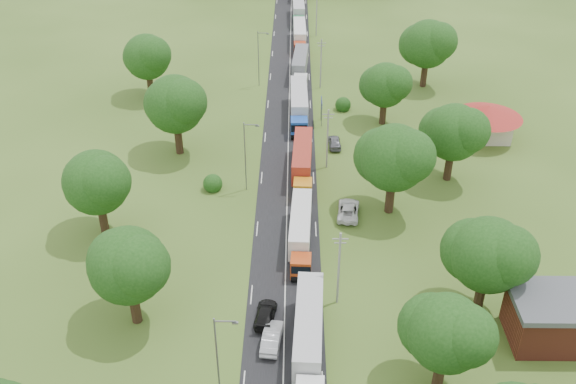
{
  "coord_description": "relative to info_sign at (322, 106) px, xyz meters",
  "views": [
    {
      "loc": [
        0.86,
        -57.67,
        46.35
      ],
      "look_at": [
        0.15,
        9.75,
        3.0
      ],
      "focal_mm": 40.0,
      "sensor_mm": 36.0,
      "label": 1
    }
  ],
  "objects": [
    {
      "name": "tree_10",
      "position": [
        -20.21,
        -44.84,
        4.22
      ],
      "size": [
        8.8,
        8.8,
        11.07
      ],
      "color": "#382616",
      "rests_on": "ground"
    },
    {
      "name": "tree_4",
      "position": [
        7.79,
        -24.83,
        4.85
      ],
      "size": [
        9.6,
        9.6,
        12.05
      ],
      "color": "#382616",
      "rests_on": "ground"
    },
    {
      "name": "lamp_2",
      "position": [
        -10.55,
        15.0,
        2.55
      ],
      "size": [
        2.03,
        0.22,
        10.0
      ],
      "color": "slate",
      "rests_on": "ground"
    },
    {
      "name": "pole_1",
      "position": [
        0.3,
        -42.0,
        1.68
      ],
      "size": [
        1.6,
        0.24,
        9.0
      ],
      "color": "gray",
      "rests_on": "ground"
    },
    {
      "name": "car_verge_near",
      "position": [
        2.56,
        -25.92,
        -2.21
      ],
      "size": [
        3.26,
        5.95,
        1.58
      ],
      "primitive_type": "imported",
      "rotation": [
        0.0,
        0.0,
        3.03
      ],
      "color": "silver",
      "rests_on": "ground"
    },
    {
      "name": "ground",
      "position": [
        -5.2,
        -35.0,
        -3.0
      ],
      "size": [
        260.0,
        260.0,
        0.0
      ],
      "primitive_type": "plane",
      "color": "#39521B",
      "rests_on": "ground"
    },
    {
      "name": "truck_4",
      "position": [
        -3.27,
        19.24,
        -0.91
      ],
      "size": [
        3.19,
        14.28,
        3.94
      ],
      "color": "silver",
      "rests_on": "ground"
    },
    {
      "name": "truck_3",
      "position": [
        -3.56,
        1.94,
        -0.73
      ],
      "size": [
        2.84,
        15.47,
        4.29
      ],
      "color": "#1D4CAF",
      "rests_on": "ground"
    },
    {
      "name": "car_verge_far",
      "position": [
        1.75,
        -7.88,
        -2.25
      ],
      "size": [
        1.96,
        4.48,
        1.5
      ],
      "primitive_type": "imported",
      "rotation": [
        0.0,
        0.0,
        3.18
      ],
      "color": "slate",
      "rests_on": "ground"
    },
    {
      "name": "tree_7",
      "position": [
        18.79,
        15.17,
        4.85
      ],
      "size": [
        9.6,
        9.6,
        12.05
      ],
      "color": "#382616",
      "rests_on": "ground"
    },
    {
      "name": "road",
      "position": [
        -5.2,
        -15.0,
        -3.0
      ],
      "size": [
        8.0,
        200.0,
        0.04
      ],
      "primitive_type": "cube",
      "color": "black",
      "rests_on": "ground"
    },
    {
      "name": "pole_3",
      "position": [
        0.3,
        14.0,
        1.68
      ],
      "size": [
        1.6,
        0.24,
        9.0
      ],
      "color": "gray",
      "rests_on": "ground"
    },
    {
      "name": "tree_12",
      "position": [
        -21.21,
        -9.83,
        4.85
      ],
      "size": [
        9.6,
        9.6,
        12.05
      ],
      "color": "#382616",
      "rests_on": "ground"
    },
    {
      "name": "truck_5",
      "position": [
        -3.29,
        35.94,
        -0.92
      ],
      "size": [
        2.61,
        14.18,
        3.93
      ],
      "color": "#A63519",
      "rests_on": "ground"
    },
    {
      "name": "tree_2",
      "position": [
        8.79,
        -52.86,
        3.59
      ],
      "size": [
        8.0,
        8.0,
        10.1
      ],
      "color": "#382616",
      "rests_on": "ground"
    },
    {
      "name": "truck_1",
      "position": [
        -3.51,
        -32.06,
        -1.0
      ],
      "size": [
        2.85,
        13.63,
        3.77
      ],
      "color": "#B73F14",
      "rests_on": "ground"
    },
    {
      "name": "tree_11",
      "position": [
        -27.21,
        -29.84,
        4.22
      ],
      "size": [
        8.8,
        8.8,
        11.07
      ],
      "color": "#382616",
      "rests_on": "ground"
    },
    {
      "name": "car_lane_mid",
      "position": [
        -6.37,
        -48.0,
        -2.2
      ],
      "size": [
        2.24,
        5.02,
        1.6
      ],
      "primitive_type": "imported",
      "rotation": [
        0.0,
        0.0,
        3.03
      ],
      "color": "#ADAFB6",
      "rests_on": "ground"
    },
    {
      "name": "lamp_1",
      "position": [
        -10.55,
        -20.0,
        2.55
      ],
      "size": [
        2.03,
        0.22,
        10.0
      ],
      "color": "slate",
      "rests_on": "ground"
    },
    {
      "name": "pole_2",
      "position": [
        0.3,
        -14.0,
        1.68
      ],
      "size": [
        1.6,
        0.24,
        9.0
      ],
      "color": "gray",
      "rests_on": "ground"
    },
    {
      "name": "house_cream",
      "position": [
        24.8,
        -5.0,
        0.64
      ],
      "size": [
        10.08,
        10.08,
        5.8
      ],
      "color": "#BCB29C",
      "rests_on": "ground"
    },
    {
      "name": "info_sign",
      "position": [
        0.0,
        0.0,
        0.0
      ],
      "size": [
        0.12,
        3.1,
        4.1
      ],
      "color": "slate",
      "rests_on": "ground"
    },
    {
      "name": "truck_2",
      "position": [
        -3.17,
        -16.15,
        -0.87
      ],
      "size": [
        2.98,
        14.54,
        4.02
      ],
      "color": "orange",
      "rests_on": "ground"
    },
    {
      "name": "tree_6",
      "position": [
        9.79,
        0.14,
        3.59
      ],
      "size": [
        8.0,
        8.0,
        10.1
      ],
      "color": "#382616",
      "rests_on": "ground"
    },
    {
      "name": "tree_13",
      "position": [
        -29.21,
        10.16,
        4.22
      ],
      "size": [
        8.8,
        8.8,
        11.07
      ],
      "color": "#382616",
      "rests_on": "ground"
    },
    {
      "name": "pole_4",
      "position": [
        0.3,
        42.0,
        1.68
      ],
      "size": [
        1.6,
        0.24,
        9.0
      ],
      "color": "gray",
      "rests_on": "ground"
    },
    {
      "name": "car_lane_rear",
      "position": [
        -7.13,
        -44.66,
        -2.31
      ],
      "size": [
        2.49,
        4.98,
        1.39
      ],
      "primitive_type": "imported",
      "rotation": [
        0.0,
        0.0,
        3.03
      ],
      "color": "black",
      "rests_on": "ground"
    },
    {
      "name": "tree_5",
      "position": [
        16.79,
        -16.84,
        4.22
      ],
      "size": [
        8.8,
        8.8,
        11.07
      ],
      "color": "#382616",
      "rests_on": "ground"
    },
    {
      "name": "lamp_0",
      "position": [
        -10.55,
        -55.0,
        2.55
      ],
      "size": [
        2.03,
        0.22,
        10.0
      ],
      "color": "slate",
      "rests_on": "ground"
    },
    {
      "name": "truck_0",
      "position": [
        -2.85,
        -49.23,
        -0.8
      ],
      "size": [
        3.16,
        15.01,
        4.15
      ],
      "color": "white",
      "rests_on": "ground"
    },
    {
      "name": "tree_3",
      "position": [
        14.79,
        -42.84,
        4.22
      ],
      "size": [
        8.8,
        8.8,
        11.07
      ],
      "color": "#382616",
      "rests_on": "ground"
    },
    {
      "name": "truck_6",
      "position": [
        -3.47,
        52.48,
        -0.85
      ],
      "size": [
        2.77,
        14.65,
        4.06
      ],
      "color": "#2A7244",
      "rests_on": "ground"
    },
    {
      "name": "house_brick",
      "position": [
        20.8,
        -47.0,
        -0.35
      ],
      "size": [
        8.6,
        6.6,
        5.2
      ],
      "color": "maroon",
      "rests_on": "ground"
    }
  ]
}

